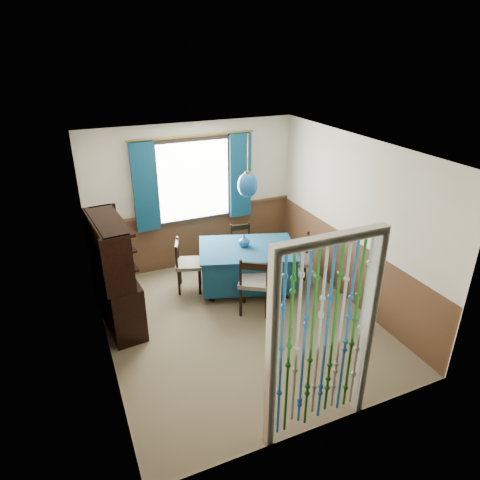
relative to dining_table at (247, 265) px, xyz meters
name	(u,v)px	position (x,y,z in m)	size (l,w,h in m)	color
floor	(241,322)	(-0.48, -0.84, -0.42)	(4.00, 4.00, 0.00)	brown
ceiling	(241,148)	(-0.48, -0.84, 2.08)	(4.00, 4.00, 0.00)	silver
wall_back	(194,197)	(-0.48, 1.16, 0.83)	(3.60, 3.60, 0.00)	beige
wall_front	(327,329)	(-0.48, -2.84, 0.83)	(3.60, 3.60, 0.00)	beige
wall_left	(98,270)	(-2.28, -0.84, 0.83)	(4.00, 4.00, 0.00)	beige
wall_right	(353,222)	(1.32, -0.84, 0.83)	(4.00, 4.00, 0.00)	beige
wainscot_back	(196,238)	(-0.48, 1.14, 0.08)	(3.60, 3.60, 0.00)	#4B2F1C
wainscot_front	(320,390)	(-0.48, -2.83, 0.08)	(3.60, 3.60, 0.00)	#4B2F1C
wainscot_left	(108,323)	(-2.27, -0.84, 0.08)	(4.00, 4.00, 0.00)	#4B2F1C
wainscot_right	(347,268)	(1.30, -0.84, 0.08)	(4.00, 4.00, 0.00)	#4B2F1C
window	(194,181)	(-0.48, 1.11, 1.13)	(1.32, 0.12, 1.42)	black
doorway	(322,343)	(-0.48, -2.78, 0.63)	(1.16, 0.12, 2.18)	silver
dining_table	(247,265)	(0.00, 0.00, 0.00)	(1.74, 1.45, 0.72)	#0E334B
chair_near	(255,283)	(-0.17, -0.67, 0.07)	(0.62, 0.62, 0.93)	black
chair_far	(242,247)	(0.18, 0.60, 0.02)	(0.44, 0.43, 0.82)	black
chair_left	(187,264)	(-0.89, 0.33, 0.04)	(0.52, 0.53, 0.85)	black
chair_right	(299,260)	(0.79, -0.30, 0.06)	(0.55, 0.56, 0.89)	black
sideboard	(116,289)	(-2.05, -0.17, 0.14)	(0.54, 1.25, 1.58)	black
pendant_lamp	(248,185)	(0.00, 0.00, 1.33)	(0.30, 0.30, 0.94)	olive
vase_table	(244,241)	(-0.02, 0.07, 0.38)	(0.17, 0.17, 0.17)	navy
bowl_shelf	(118,259)	(-1.99, -0.38, 0.69)	(0.19, 0.19, 0.05)	beige
vase_sideboard	(114,257)	(-1.99, 0.17, 0.46)	(0.17, 0.17, 0.18)	beige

